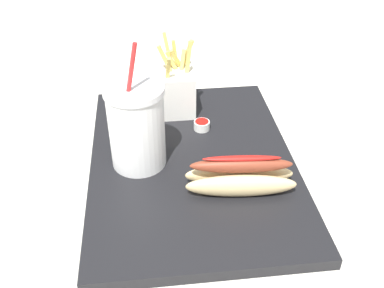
{
  "coord_description": "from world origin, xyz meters",
  "views": [
    {
      "loc": [
        0.62,
        -0.07,
        0.5
      ],
      "look_at": [
        0.0,
        0.0,
        0.05
      ],
      "focal_mm": 41.9,
      "sensor_mm": 36.0,
      "label": 1
    }
  ],
  "objects_px": {
    "soda_cup": "(137,127)",
    "hot_dog_1": "(240,177)",
    "ketchup_cup_1": "(202,125)",
    "fries_basket": "(175,88)"
  },
  "relations": [
    {
      "from": "soda_cup",
      "to": "hot_dog_1",
      "type": "bearing_deg",
      "value": 61.21
    },
    {
      "from": "hot_dog_1",
      "to": "ketchup_cup_1",
      "type": "height_order",
      "value": "hot_dog_1"
    },
    {
      "from": "soda_cup",
      "to": "hot_dog_1",
      "type": "relative_size",
      "value": 1.25
    },
    {
      "from": "soda_cup",
      "to": "fries_basket",
      "type": "height_order",
      "value": "soda_cup"
    },
    {
      "from": "hot_dog_1",
      "to": "ketchup_cup_1",
      "type": "distance_m",
      "value": 0.18
    },
    {
      "from": "fries_basket",
      "to": "ketchup_cup_1",
      "type": "bearing_deg",
      "value": 27.83
    },
    {
      "from": "fries_basket",
      "to": "hot_dog_1",
      "type": "distance_m",
      "value": 0.27
    },
    {
      "from": "soda_cup",
      "to": "ketchup_cup_1",
      "type": "relative_size",
      "value": 7.33
    },
    {
      "from": "fries_basket",
      "to": "soda_cup",
      "type": "bearing_deg",
      "value": -23.45
    },
    {
      "from": "soda_cup",
      "to": "hot_dog_1",
      "type": "xyz_separation_m",
      "value": [
        0.09,
        0.16,
        -0.05
      ]
    }
  ]
}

